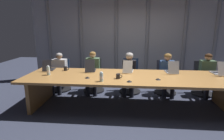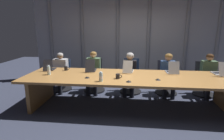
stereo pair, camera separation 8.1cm
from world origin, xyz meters
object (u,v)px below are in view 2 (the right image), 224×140
Objects in this scene: office_chair_right_mid at (166,82)px; water_bottle_primary at (101,77)px; laptop_left_end at (50,68)px; laptop_left_mid at (91,69)px; laptop_right_mid at (172,71)px; water_bottle_secondary at (49,70)px; office_chair_left_mid at (94,79)px; person_left_end at (60,70)px; office_chair_center at (131,80)px; conference_mic_left_side at (87,77)px; office_chair_right_end at (204,83)px; person_right_mid at (168,72)px; coffee_mug_near at (66,68)px; laptop_center at (128,70)px; laptop_right_end at (220,72)px; person_left_mid at (93,70)px; office_chair_left_end at (62,78)px; conference_mic_right_side at (129,81)px; person_center at (129,71)px; person_right_end at (209,73)px; coffee_mug_far at (118,76)px; conference_mic_middle at (158,79)px.

water_bottle_primary is at bearing -50.63° from office_chair_right_mid.
laptop_left_mid is at bearing -94.33° from laptop_left_end.
water_bottle_secondary is at bearing 95.93° from laptop_right_mid.
person_left_end reaches higher than office_chair_left_mid.
office_chair_center reaches higher than conference_mic_left_side.
laptop_left_end reaches higher than office_chair_right_end.
water_bottle_primary is at bearing -48.03° from person_right_mid.
water_bottle_primary reaches higher than coffee_mug_near.
laptop_center is at bearing 14.21° from water_bottle_secondary.
laptop_right_end is at bearing 6.11° from water_bottle_secondary.
office_chair_right_mid is 0.78× the size of person_left_mid.
laptop_left_mid reaches higher than office_chair_left_mid.
laptop_left_end is 0.36× the size of person_left_mid.
laptop_left_end is 0.47× the size of office_chair_left_end.
water_bottle_secondary reaches higher than conference_mic_right_side.
person_center is (1.01, -0.16, 0.31)m from office_chair_left_mid.
laptop_left_mid is at bearing 96.67° from laptop_center.
conference_mic_right_side is at bearing -135.30° from laptop_left_mid.
laptop_right_mid is at bearing 65.11° from person_center.
conference_mic_left_side is (-0.93, -1.33, 0.43)m from office_chair_center.
person_right_mid is at bearing 79.84° from office_chair_left_mid.
person_right_end is (2.04, -0.16, 0.29)m from office_chair_center.
coffee_mug_near is at bearing -77.50° from person_right_mid.
laptop_right_mid is 0.38× the size of person_left_end.
laptop_right_mid is at bearing 9.01° from water_bottle_secondary.
office_chair_center is at bearing 51.20° from laptop_right_mid.
laptop_left_mid is at bearing 114.77° from water_bottle_primary.
office_chair_right_end is 0.81× the size of person_left_end.
person_center is (-2.05, -0.15, 0.32)m from office_chair_right_end.
person_left_end is 1.02m from water_bottle_secondary.
office_chair_right_mid is (1.97, 0.69, -0.48)m from laptop_left_mid.
office_chair_left_end is 8.08× the size of conference_mic_right_side.
coffee_mug_near is (-2.61, -0.69, 0.47)m from office_chair_right_mid.
person_center reaches higher than coffee_mug_far.
office_chair_left_end is 2.03m from person_center.
person_center is 2.09m from water_bottle_secondary.
laptop_center is 2.12× the size of water_bottle_secondary.
office_chair_right_mid is 1.02m from office_chair_right_end.
person_left_end is at bearing 76.76° from laptop_right_mid.
person_right_mid is 1.25m from conference_mic_middle.
person_right_mid is 2.68m from coffee_mug_near.
person_left_end is (-1.95, 0.53, -0.19)m from laptop_center.
laptop_right_end is at bearing 83.17° from person_left_end.
laptop_left_end is 1.06m from laptop_left_mid.
coffee_mug_near is 1.79m from conference_mic_right_side.
conference_mic_right_side is (1.59, -0.83, -0.04)m from coffee_mug_near.
person_right_mid is 1.05m from person_right_end.
office_chair_left_mid reaches higher than office_chair_left_end.
office_chair_right_mid is (3.03, 0.71, -0.47)m from laptop_left_end.
laptop_left_mid is 1.96m from laptop_right_mid.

